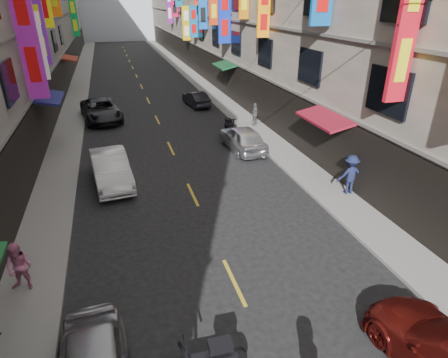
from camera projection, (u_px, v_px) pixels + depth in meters
sidewalk_left at (78, 90)px, 35.91m from camera, size 2.00×90.00×0.12m
sidewalk_right at (200, 82)px, 39.01m from camera, size 2.00×90.00×0.12m
street_awnings at (141, 91)px, 22.05m from camera, size 13.99×35.20×0.41m
lane_markings at (145, 93)px, 34.89m from camera, size 0.12×80.20×0.01m
scooter_crossing at (211, 357)px, 8.64m from camera, size 1.80×0.50×1.14m
scooter_far_right at (230, 126)px, 24.38m from camera, size 0.50×1.80×1.14m
car_left_mid at (111, 169)px, 17.52m from camera, size 2.02×4.64×1.48m
car_left_far at (101, 110)px, 26.77m from camera, size 3.20×5.55×1.46m
car_right_mid at (242, 138)px, 21.43m from camera, size 1.94×4.33×1.45m
car_right_far at (196, 99)px, 30.42m from camera, size 1.74×3.71×1.18m
pedestrian_lfar at (19, 267)px, 10.82m from camera, size 0.89×0.75×1.57m
pedestrian_rnear at (350, 174)px, 16.27m from camera, size 1.19×0.66×1.79m
pedestrian_rfar at (255, 114)px, 25.27m from camera, size 1.00×0.99×1.53m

